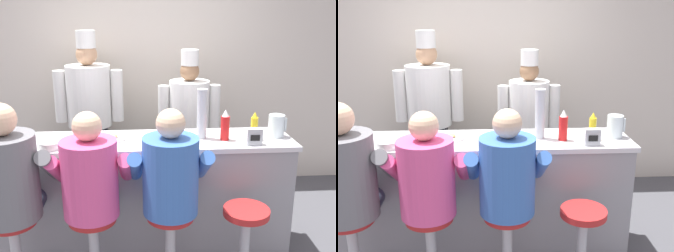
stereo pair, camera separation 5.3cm
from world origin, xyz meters
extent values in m
cube|color=beige|center=(0.00, 1.75, 1.35)|extent=(10.00, 0.06, 2.70)
cube|color=gray|center=(0.00, 0.28, 0.49)|extent=(2.39, 0.54, 0.98)
cube|color=silver|center=(0.00, 0.28, 1.00)|extent=(2.44, 0.56, 0.04)
cylinder|color=red|center=(0.65, 0.22, 1.12)|extent=(0.07, 0.07, 0.20)
cone|color=white|center=(0.65, 0.22, 1.25)|extent=(0.06, 0.06, 0.06)
cylinder|color=yellow|center=(0.89, 0.23, 1.11)|extent=(0.06, 0.06, 0.18)
cone|color=yellow|center=(0.89, 0.23, 1.23)|extent=(0.05, 0.05, 0.05)
cylinder|color=orange|center=(0.25, 0.12, 1.08)|extent=(0.03, 0.03, 0.12)
cylinder|color=#287F2D|center=(0.25, 0.12, 1.15)|extent=(0.02, 0.02, 0.01)
cylinder|color=silver|center=(1.10, 0.28, 1.12)|extent=(0.13, 0.13, 0.19)
cube|color=silver|center=(1.18, 0.28, 1.13)|extent=(0.02, 0.02, 0.11)
cylinder|color=white|center=(-0.28, 0.30, 1.03)|extent=(0.24, 0.24, 0.02)
ellipsoid|color=#E0BC60|center=(-0.28, 0.30, 1.05)|extent=(0.11, 0.08, 0.03)
cylinder|color=white|center=(-0.74, 0.11, 1.05)|extent=(0.17, 0.17, 0.06)
cylinder|color=#4C7AB2|center=(-0.56, 0.11, 1.06)|extent=(0.09, 0.09, 0.08)
torus|color=#4C7AB2|center=(-0.50, 0.11, 1.07)|extent=(0.06, 0.02, 0.06)
cylinder|color=#B7BABF|center=(0.47, 0.28, 1.23)|extent=(0.08, 0.08, 0.41)
cylinder|color=silver|center=(0.47, 0.28, 1.43)|extent=(0.09, 0.09, 0.01)
cube|color=silver|center=(0.85, 0.09, 1.09)|extent=(0.12, 0.07, 0.13)
cube|color=black|center=(0.85, 0.05, 1.09)|extent=(0.07, 0.01, 0.05)
cylinder|color=red|center=(-0.95, -0.26, 0.62)|extent=(0.34, 0.34, 0.05)
cylinder|color=#33384C|center=(-1.06, -0.05, 0.66)|extent=(0.16, 0.43, 0.16)
cylinder|color=#33384C|center=(-0.85, -0.05, 0.66)|extent=(0.16, 0.43, 0.16)
cylinder|color=slate|center=(-0.95, -0.26, 0.95)|extent=(0.43, 0.43, 0.60)
cylinder|color=slate|center=(-0.69, -0.14, 0.98)|extent=(0.11, 0.46, 0.37)
cylinder|color=red|center=(-0.39, -0.26, 0.62)|extent=(0.34, 0.34, 0.05)
cylinder|color=#33384C|center=(-0.49, -0.06, 0.66)|extent=(0.15, 0.39, 0.15)
cylinder|color=#33384C|center=(-0.30, -0.06, 0.66)|extent=(0.15, 0.39, 0.15)
cylinder|color=#E54C8C|center=(-0.39, -0.26, 0.92)|extent=(0.39, 0.39, 0.56)
cylinder|color=#E54C8C|center=(-0.64, -0.15, 0.95)|extent=(0.10, 0.42, 0.34)
cylinder|color=#E54C8C|center=(-0.15, -0.15, 0.95)|extent=(0.10, 0.42, 0.34)
sphere|color=#DBB28E|center=(-0.39, -0.26, 1.30)|extent=(0.20, 0.20, 0.20)
cylinder|color=#B2B5BA|center=(0.17, -0.26, 0.32)|extent=(0.08, 0.08, 0.61)
cylinder|color=red|center=(0.17, -0.26, 0.62)|extent=(0.34, 0.34, 0.05)
cylinder|color=#33384C|center=(0.07, -0.06, 0.66)|extent=(0.15, 0.40, 0.15)
cylinder|color=#33384C|center=(0.27, -0.06, 0.66)|extent=(0.15, 0.40, 0.15)
cylinder|color=#3866B7|center=(0.17, -0.26, 0.93)|extent=(0.40, 0.40, 0.56)
cylinder|color=#3866B7|center=(-0.08, -0.15, 0.96)|extent=(0.10, 0.43, 0.34)
cylinder|color=#3866B7|center=(0.42, -0.15, 0.96)|extent=(0.10, 0.43, 0.34)
sphere|color=#DBB28E|center=(0.17, -0.26, 1.31)|extent=(0.20, 0.20, 0.20)
cylinder|color=#B2B5BA|center=(0.73, -0.26, 0.32)|extent=(0.08, 0.08, 0.61)
cylinder|color=red|center=(0.73, -0.26, 0.62)|extent=(0.34, 0.34, 0.05)
cube|color=#232328|center=(-0.58, 1.32, 0.43)|extent=(0.36, 0.20, 0.86)
cube|color=white|center=(-0.58, 1.27, 0.60)|extent=(0.32, 0.02, 0.51)
cylinder|color=white|center=(-0.58, 1.32, 1.18)|extent=(0.46, 0.46, 0.64)
sphere|color=tan|center=(-0.58, 1.32, 1.61)|extent=(0.22, 0.22, 0.22)
cylinder|color=white|center=(-0.58, 1.32, 1.76)|extent=(0.20, 0.20, 0.18)
cylinder|color=white|center=(-0.87, 1.32, 1.17)|extent=(0.13, 0.13, 0.55)
cylinder|color=white|center=(-0.28, 1.32, 1.17)|extent=(0.13, 0.13, 0.55)
cube|color=#232328|center=(0.47, 1.17, 0.39)|extent=(0.32, 0.18, 0.77)
cube|color=white|center=(0.47, 1.12, 0.54)|extent=(0.29, 0.02, 0.46)
cylinder|color=white|center=(0.47, 1.17, 1.06)|extent=(0.42, 0.42, 0.58)
sphere|color=#8C6647|center=(0.47, 1.17, 1.45)|extent=(0.20, 0.20, 0.20)
cylinder|color=white|center=(0.47, 1.17, 1.59)|extent=(0.18, 0.18, 0.16)
cylinder|color=white|center=(0.21, 1.17, 1.06)|extent=(0.12, 0.12, 0.49)
cylinder|color=white|center=(0.74, 1.17, 1.06)|extent=(0.12, 0.12, 0.49)
camera|label=1|loc=(-0.03, -2.80, 2.05)|focal=42.00mm
camera|label=2|loc=(0.02, -2.80, 2.05)|focal=42.00mm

